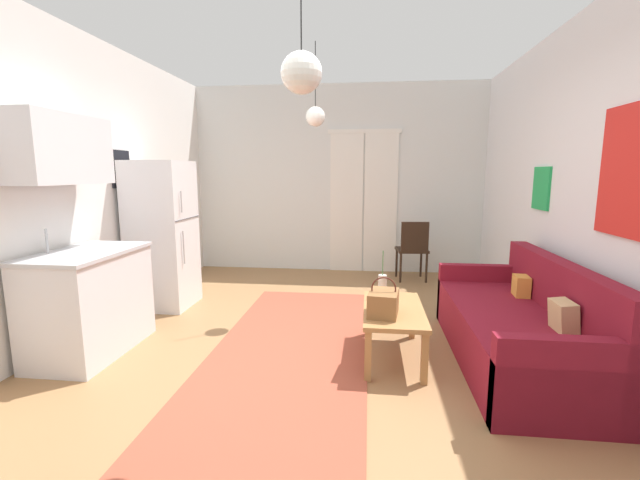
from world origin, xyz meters
name	(u,v)px	position (x,y,z in m)	size (l,w,h in m)	color
ground_plane	(302,377)	(0.00, 0.00, -0.05)	(4.97, 7.46, 0.10)	#996D44
wall_back	(338,180)	(0.02, 3.48, 1.40)	(4.57, 0.13, 2.83)	silver
wall_right	(634,189)	(2.24, 0.00, 1.42)	(0.12, 7.06, 2.83)	silver
wall_left	(20,187)	(-2.24, 0.00, 1.42)	(0.12, 7.06, 2.83)	white
area_rug	(288,356)	(-0.16, 0.23, 0.01)	(1.33, 3.69, 0.01)	#9E4733
couch	(522,330)	(1.74, 0.35, 0.27)	(0.85, 2.02, 0.84)	maroon
coffee_table	(393,315)	(0.71, 0.34, 0.37)	(0.49, 0.95, 0.42)	#A87542
bamboo_vase	(382,286)	(0.62, 0.63, 0.53)	(0.08, 0.08, 0.42)	beige
handbag	(383,303)	(0.62, 0.16, 0.52)	(0.26, 0.33, 0.31)	brown
refrigerator	(162,235)	(-1.83, 1.43, 0.83)	(0.64, 0.63, 1.65)	white
kitchen_counter	(83,267)	(-1.88, 0.15, 0.74)	(0.62, 1.04, 1.99)	silver
accent_chair	(413,247)	(1.12, 2.88, 0.48)	(0.46, 0.44, 0.86)	black
pendant_lamp_near	(301,73)	(0.12, -0.67, 2.06)	(0.23, 0.23, 0.89)	black
pendant_lamp_far	(315,116)	(-0.07, 1.41, 2.10)	(0.20, 0.20, 0.84)	black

